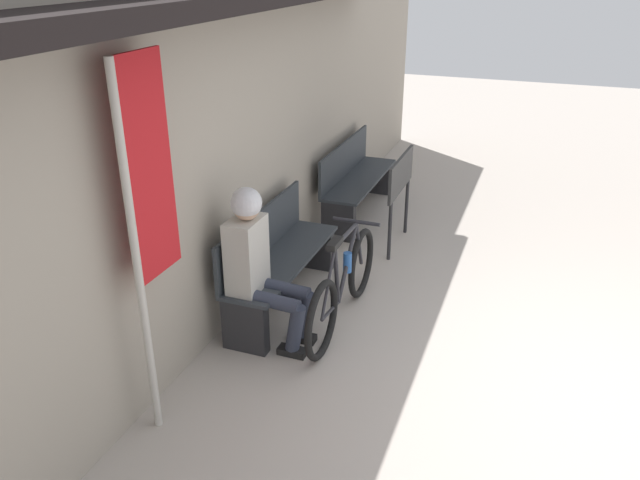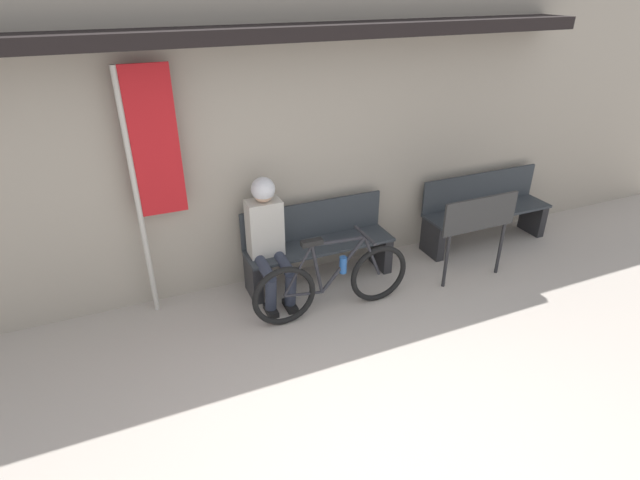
% 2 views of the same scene
% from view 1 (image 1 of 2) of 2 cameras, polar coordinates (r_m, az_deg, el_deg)
% --- Properties ---
extents(ground_plane, '(24.00, 24.00, 0.00)m').
position_cam_1_polar(ground_plane, '(4.71, 23.17, -13.64)').
color(ground_plane, '#ADA399').
extents(storefront_wall, '(12.00, 0.56, 3.20)m').
position_cam_1_polar(storefront_wall, '(4.55, -10.49, 10.23)').
color(storefront_wall, '#9E9384').
rests_on(storefront_wall, ground_plane).
extents(park_bench_near, '(1.58, 0.42, 0.85)m').
position_cam_1_polar(park_bench_near, '(5.29, -3.88, -2.02)').
color(park_bench_near, '#2D3338').
rests_on(park_bench_near, ground_plane).
extents(bicycle, '(1.61, 0.40, 0.84)m').
position_cam_1_polar(bicycle, '(5.03, 2.14, -4.21)').
color(bicycle, black).
rests_on(bicycle, ground_plane).
extents(person_seated, '(0.34, 0.62, 1.26)m').
position_cam_1_polar(person_seated, '(4.64, -5.71, -1.63)').
color(person_seated, '#2D3342').
rests_on(person_seated, ground_plane).
extents(park_bench_far, '(1.62, 0.42, 0.85)m').
position_cam_1_polar(park_bench_far, '(7.18, 3.28, 5.38)').
color(park_bench_far, '#2D3338').
rests_on(park_bench_far, ground_plane).
extents(banner_pole, '(0.45, 0.05, 2.31)m').
position_cam_1_polar(banner_pole, '(3.68, -15.67, 3.24)').
color(banner_pole, '#B7B2A8').
rests_on(banner_pole, ground_plane).
extents(signboard, '(0.88, 0.04, 0.96)m').
position_cam_1_polar(signboard, '(6.29, 7.39, 5.44)').
color(signboard, '#232326').
rests_on(signboard, ground_plane).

